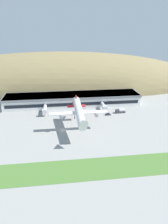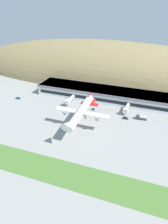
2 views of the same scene
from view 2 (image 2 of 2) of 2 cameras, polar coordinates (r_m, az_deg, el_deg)
ground_plane at (r=147.07m, az=-3.98°, el=-3.40°), size 399.29×399.29×0.00m
grass_strip_foreground at (r=117.41m, az=-12.73°, el=-13.40°), size 359.36×17.14×0.08m
hill_backdrop at (r=235.57m, az=5.53°, el=8.88°), size 332.24×87.09×76.97m
terminal_building at (r=182.16m, az=5.04°, el=4.85°), size 111.91×22.72×9.28m
jetway_0 at (r=173.77m, az=-3.80°, el=3.27°), size 3.38×13.75×5.43m
jetway_1 at (r=162.69m, az=11.02°, el=0.98°), size 3.38×12.22×5.43m
cargo_airplane at (r=135.94m, az=-0.80°, el=0.07°), size 35.96×47.15×10.43m
service_car_0 at (r=156.11m, az=10.73°, el=-1.59°), size 4.12×1.96×1.60m
service_car_1 at (r=191.95m, az=-16.87°, el=3.44°), size 4.50×2.04×1.50m
service_car_2 at (r=164.83m, az=2.45°, el=0.59°), size 3.88×1.94×1.65m
fuel_truck at (r=157.62m, az=14.79°, el=-1.39°), size 7.67×2.95×3.36m
traffic_cone_0 at (r=161.65m, az=-6.92°, el=-0.35°), size 0.52×0.52×0.58m
traffic_cone_1 at (r=151.73m, az=3.81°, el=-2.21°), size 0.52×0.52×0.58m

